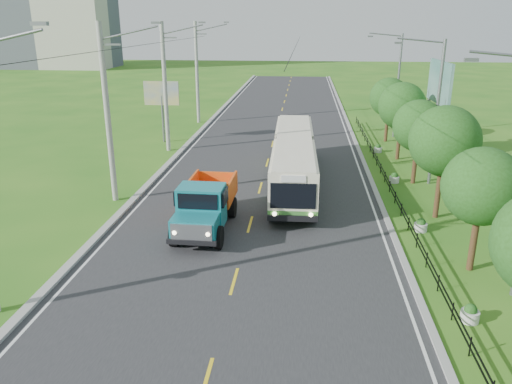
# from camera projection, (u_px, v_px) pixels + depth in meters

# --- Properties ---
(ground) EXTENTS (240.00, 240.00, 0.00)m
(ground) POSITION_uv_depth(u_px,v_px,m) (234.00, 281.00, 20.16)
(ground) COLOR #296918
(ground) RESTS_ON ground
(road) EXTENTS (14.00, 120.00, 0.02)m
(road) POSITION_uv_depth(u_px,v_px,m) (269.00, 156.00, 38.99)
(road) COLOR #28282B
(road) RESTS_ON ground
(curb_left) EXTENTS (0.40, 120.00, 0.15)m
(curb_left) POSITION_uv_depth(u_px,v_px,m) (179.00, 153.00, 39.62)
(curb_left) COLOR #9E9E99
(curb_left) RESTS_ON ground
(curb_right) EXTENTS (0.30, 120.00, 0.10)m
(curb_right) POSITION_uv_depth(u_px,v_px,m) (362.00, 158.00, 38.33)
(curb_right) COLOR #9E9E99
(curb_right) RESTS_ON ground
(edge_line_left) EXTENTS (0.12, 120.00, 0.00)m
(edge_line_left) POSITION_uv_depth(u_px,v_px,m) (186.00, 154.00, 39.59)
(edge_line_left) COLOR silver
(edge_line_left) RESTS_ON road
(edge_line_right) EXTENTS (0.12, 120.00, 0.00)m
(edge_line_right) POSITION_uv_depth(u_px,v_px,m) (355.00, 158.00, 38.38)
(edge_line_right) COLOR silver
(edge_line_right) RESTS_ON road
(centre_dash) EXTENTS (0.12, 2.20, 0.00)m
(centre_dash) POSITION_uv_depth(u_px,v_px,m) (234.00, 281.00, 20.15)
(centre_dash) COLOR yellow
(centre_dash) RESTS_ON road
(railing_right) EXTENTS (0.04, 40.00, 0.60)m
(railing_right) POSITION_uv_depth(u_px,v_px,m) (385.00, 178.00, 32.52)
(railing_right) COLOR black
(railing_right) RESTS_ON ground
(pole_near) EXTENTS (3.51, 0.32, 10.00)m
(pole_near) POSITION_uv_depth(u_px,v_px,m) (108.00, 114.00, 27.74)
(pole_near) COLOR gray
(pole_near) RESTS_ON ground
(pole_mid) EXTENTS (3.51, 0.32, 10.00)m
(pole_mid) POSITION_uv_depth(u_px,v_px,m) (166.00, 87.00, 39.04)
(pole_mid) COLOR gray
(pole_mid) RESTS_ON ground
(pole_far) EXTENTS (3.51, 0.32, 10.00)m
(pole_far) POSITION_uv_depth(u_px,v_px,m) (197.00, 72.00, 50.34)
(pole_far) COLOR gray
(pole_far) RESTS_ON ground
(tree_second) EXTENTS (3.18, 3.26, 5.30)m
(tree_second) POSITION_uv_depth(u_px,v_px,m) (482.00, 190.00, 20.14)
(tree_second) COLOR #382314
(tree_second) RESTS_ON ground
(tree_third) EXTENTS (3.60, 3.62, 6.00)m
(tree_third) POSITION_uv_depth(u_px,v_px,m) (444.00, 144.00, 25.64)
(tree_third) COLOR #382314
(tree_third) RESTS_ON ground
(tree_fourth) EXTENTS (3.24, 3.31, 5.40)m
(tree_fourth) POSITION_uv_depth(u_px,v_px,m) (419.00, 128.00, 31.42)
(tree_fourth) COLOR #382314
(tree_fourth) RESTS_ON ground
(tree_fifth) EXTENTS (3.48, 3.52, 5.80)m
(tree_fifth) POSITION_uv_depth(u_px,v_px,m) (402.00, 108.00, 36.98)
(tree_fifth) COLOR #382314
(tree_fifth) RESTS_ON ground
(tree_back) EXTENTS (3.30, 3.36, 5.50)m
(tree_back) POSITION_uv_depth(u_px,v_px,m) (389.00, 99.00, 42.69)
(tree_back) COLOR #382314
(tree_back) RESTS_ON ground
(streetlight_mid) EXTENTS (3.02, 0.20, 9.07)m
(streetlight_mid) POSITION_uv_depth(u_px,v_px,m) (435.00, 108.00, 30.79)
(streetlight_mid) COLOR slate
(streetlight_mid) RESTS_ON ground
(streetlight_far) EXTENTS (3.02, 0.20, 9.07)m
(streetlight_far) POSITION_uv_depth(u_px,v_px,m) (396.00, 82.00, 43.97)
(streetlight_far) COLOR slate
(streetlight_far) RESTS_ON ground
(planter_front) EXTENTS (0.64, 0.64, 0.67)m
(planter_front) POSITION_uv_depth(u_px,v_px,m) (470.00, 314.00, 17.40)
(planter_front) COLOR silver
(planter_front) RESTS_ON ground
(planter_near) EXTENTS (0.64, 0.64, 0.67)m
(planter_near) POSITION_uv_depth(u_px,v_px,m) (421.00, 226.00, 24.93)
(planter_near) COLOR silver
(planter_near) RESTS_ON ground
(planter_mid) EXTENTS (0.64, 0.64, 0.67)m
(planter_mid) POSITION_uv_depth(u_px,v_px,m) (394.00, 178.00, 32.47)
(planter_mid) COLOR silver
(planter_mid) RESTS_ON ground
(planter_far) EXTENTS (0.64, 0.64, 0.67)m
(planter_far) POSITION_uv_depth(u_px,v_px,m) (378.00, 149.00, 40.00)
(planter_far) COLOR silver
(planter_far) RESTS_ON ground
(billboard_left) EXTENTS (3.00, 0.20, 5.20)m
(billboard_left) POSITION_uv_depth(u_px,v_px,m) (162.00, 97.00, 42.37)
(billboard_left) COLOR slate
(billboard_left) RESTS_ON ground
(billboard_right) EXTENTS (0.24, 6.00, 7.30)m
(billboard_right) POSITION_uv_depth(u_px,v_px,m) (439.00, 89.00, 36.14)
(billboard_right) COLOR slate
(billboard_right) RESTS_ON ground
(apartment_far) EXTENTS (24.00, 14.00, 26.00)m
(apartment_far) POSITION_uv_depth(u_px,v_px,m) (4.00, 10.00, 136.23)
(apartment_far) COLOR #B7B2A3
(apartment_far) RESTS_ON ground
(bus) EXTENTS (2.88, 15.59, 3.00)m
(bus) POSITION_uv_depth(u_px,v_px,m) (294.00, 157.00, 31.72)
(bus) COLOR #3D7E32
(bus) RESTS_ON ground
(dump_truck) EXTENTS (2.52, 6.16, 2.56)m
(dump_truck) POSITION_uv_depth(u_px,v_px,m) (205.00, 202.00, 24.77)
(dump_truck) COLOR teal
(dump_truck) RESTS_ON ground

